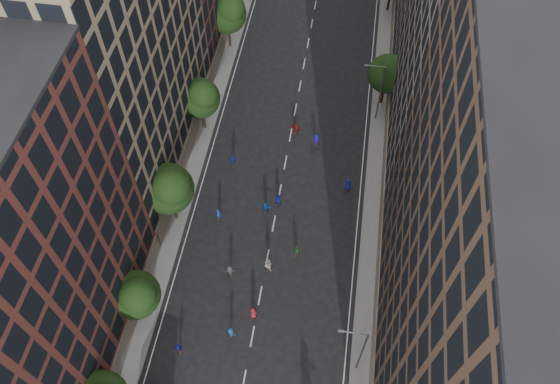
# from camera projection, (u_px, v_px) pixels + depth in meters

# --- Properties ---
(ground) EXTENTS (240.00, 240.00, 0.00)m
(ground) POSITION_uv_depth(u_px,v_px,m) (290.00, 138.00, 69.95)
(ground) COLOR black
(ground) RESTS_ON ground
(sidewalk_left) EXTENTS (4.00, 105.00, 0.15)m
(sidewalk_left) POSITION_uv_depth(u_px,v_px,m) (212.00, 86.00, 75.15)
(sidewalk_left) COLOR slate
(sidewalk_left) RESTS_ON ground
(sidewalk_right) EXTENTS (4.00, 105.00, 0.15)m
(sidewalk_right) POSITION_uv_depth(u_px,v_px,m) (387.00, 106.00, 73.05)
(sidewalk_right) COLOR slate
(sidewalk_right) RESTS_ON ground
(bldg_left_a) EXTENTS (14.00, 22.00, 30.00)m
(bldg_left_a) POSITION_uv_depth(u_px,v_px,m) (2.00, 264.00, 42.99)
(bldg_left_a) COLOR #582821
(bldg_left_a) RESTS_ON ground
(bldg_left_b) EXTENTS (14.00, 26.00, 34.00)m
(bldg_left_b) POSITION_uv_depth(u_px,v_px,m) (99.00, 44.00, 54.82)
(bldg_left_b) COLOR #806D54
(bldg_left_b) RESTS_ON ground
(bldg_right_a) EXTENTS (14.00, 30.00, 36.00)m
(bldg_right_a) POSITION_uv_depth(u_px,v_px,m) (504.00, 269.00, 39.43)
(bldg_right_a) COLOR #4E392A
(bldg_right_a) RESTS_ON ground
(bldg_right_b) EXTENTS (14.00, 28.00, 33.00)m
(bldg_right_b) POSITION_uv_depth(u_px,v_px,m) (478.00, 28.00, 56.95)
(bldg_right_b) COLOR #6B6258
(bldg_right_b) RESTS_ON ground
(tree_left_1) EXTENTS (4.80, 4.80, 8.21)m
(tree_left_1) POSITION_uv_depth(u_px,v_px,m) (136.00, 295.00, 51.66)
(tree_left_1) COLOR black
(tree_left_1) RESTS_ON ground
(tree_left_2) EXTENTS (5.60, 5.60, 9.45)m
(tree_left_2) POSITION_uv_depth(u_px,v_px,m) (169.00, 188.00, 57.73)
(tree_left_2) COLOR black
(tree_left_2) RESTS_ON ground
(tree_left_3) EXTENTS (5.00, 5.00, 8.58)m
(tree_left_3) POSITION_uv_depth(u_px,v_px,m) (201.00, 97.00, 66.05)
(tree_left_3) COLOR black
(tree_left_3) RESTS_ON ground
(tree_left_4) EXTENTS (5.40, 5.40, 9.08)m
(tree_left_4) POSITION_uv_depth(u_px,v_px,m) (228.00, 12.00, 74.79)
(tree_left_4) COLOR black
(tree_left_4) RESTS_ON ground
(tree_right_a) EXTENTS (5.00, 5.00, 8.39)m
(tree_right_a) POSITION_uv_depth(u_px,v_px,m) (389.00, 73.00, 68.73)
(tree_right_a) COLOR black
(tree_right_a) RESTS_ON ground
(streetlamp_near) EXTENTS (2.64, 0.22, 9.06)m
(streetlamp_near) POSITION_uv_depth(u_px,v_px,m) (360.00, 350.00, 49.06)
(streetlamp_near) COLOR #595B60
(streetlamp_near) RESTS_ON ground
(streetlamp_far) EXTENTS (2.64, 0.22, 9.06)m
(streetlamp_far) POSITION_uv_depth(u_px,v_px,m) (379.00, 90.00, 67.60)
(streetlamp_far) COLOR #595B60
(streetlamp_far) RESTS_ON ground
(skater_3) EXTENTS (1.15, 0.92, 1.56)m
(skater_3) POSITION_uv_depth(u_px,v_px,m) (231.00, 333.00, 54.48)
(skater_3) COLOR #144DA3
(skater_3) RESTS_ON ground
(skater_4) EXTENTS (0.98, 0.71, 1.54)m
(skater_4) POSITION_uv_depth(u_px,v_px,m) (179.00, 348.00, 53.61)
(skater_4) COLOR #1C139F
(skater_4) RESTS_ON ground
(skater_6) EXTENTS (0.93, 0.70, 1.70)m
(skater_6) POSITION_uv_depth(u_px,v_px,m) (253.00, 313.00, 55.60)
(skater_6) COLOR #A61B31
(skater_6) RESTS_ON ground
(skater_8) EXTENTS (1.12, 1.01, 1.89)m
(skater_8) POSITION_uv_depth(u_px,v_px,m) (269.00, 265.00, 58.60)
(skater_8) COLOR #B6B6B2
(skater_8) RESTS_ON ground
(skater_9) EXTENTS (1.17, 0.87, 1.61)m
(skater_9) POSITION_uv_depth(u_px,v_px,m) (230.00, 271.00, 58.33)
(skater_9) COLOR #3C3D41
(skater_9) RESTS_ON ground
(skater_10) EXTENTS (1.02, 0.65, 1.62)m
(skater_10) POSITION_uv_depth(u_px,v_px,m) (297.00, 251.00, 59.72)
(skater_10) COLOR #1F6921
(skater_10) RESTS_ON ground
(skater_11) EXTENTS (1.67, 0.75, 1.73)m
(skater_11) POSITION_uv_depth(u_px,v_px,m) (266.00, 208.00, 62.85)
(skater_11) COLOR #1346A1
(skater_11) RESTS_ON ground
(skater_12) EXTENTS (0.95, 0.70, 1.78)m
(skater_12) POSITION_uv_depth(u_px,v_px,m) (348.00, 185.00, 64.69)
(skater_12) COLOR #1616B3
(skater_12) RESTS_ON ground
(skater_13) EXTENTS (0.64, 0.43, 1.72)m
(skater_13) POSITION_uv_depth(u_px,v_px,m) (218.00, 214.00, 62.36)
(skater_13) COLOR #1536AB
(skater_13) RESTS_ON ground
(skater_14) EXTENTS (1.00, 0.90, 1.70)m
(skater_14) POSITION_uv_depth(u_px,v_px,m) (278.00, 200.00, 63.51)
(skater_14) COLOR #1419A4
(skater_14) RESTS_ON ground
(skater_15) EXTENTS (1.15, 0.68, 1.76)m
(skater_15) POSITION_uv_depth(u_px,v_px,m) (316.00, 140.00, 68.62)
(skater_15) COLOR #1914A3
(skater_15) RESTS_ON ground
(skater_16) EXTENTS (1.15, 0.66, 1.84)m
(skater_16) POSITION_uv_depth(u_px,v_px,m) (233.00, 161.00, 66.69)
(skater_16) COLOR #13309D
(skater_16) RESTS_ON ground
(skater_17) EXTENTS (1.57, 0.76, 1.62)m
(skater_17) POSITION_uv_depth(u_px,v_px,m) (296.00, 129.00, 69.76)
(skater_17) COLOR maroon
(skater_17) RESTS_ON ground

